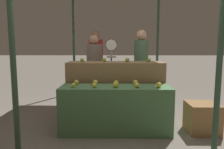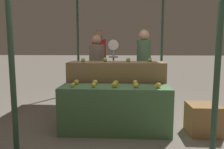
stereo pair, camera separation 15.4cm
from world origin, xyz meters
name	(u,v)px [view 2 (the right image)]	position (x,y,z in m)	size (l,w,h in m)	color
ground_plane	(115,132)	(0.00, 0.00, 0.00)	(60.00, 60.00, 0.00)	gray
display_counter_front	(115,109)	(0.00, 0.00, 0.38)	(1.75, 0.55, 0.75)	#4C7A4C
display_counter_back	(116,91)	(0.00, 0.60, 0.55)	(1.75, 0.55, 1.10)	olive
apple_front_0	(73,85)	(-0.65, -0.11, 0.79)	(0.07, 0.07, 0.07)	yellow
apple_front_1	(94,85)	(-0.32, -0.11, 0.79)	(0.07, 0.07, 0.07)	gold
apple_front_2	(115,85)	(0.00, -0.11, 0.79)	(0.09, 0.09, 0.09)	gold
apple_front_3	(136,85)	(0.33, -0.11, 0.79)	(0.08, 0.08, 0.08)	yellow
apple_front_4	(158,85)	(0.66, -0.12, 0.79)	(0.09, 0.09, 0.09)	gold
apple_front_5	(76,82)	(-0.64, 0.11, 0.79)	(0.09, 0.09, 0.09)	gold
apple_front_6	(95,82)	(-0.33, 0.11, 0.79)	(0.08, 0.08, 0.08)	yellow
apple_front_7	(116,83)	(0.01, 0.10, 0.79)	(0.08, 0.08, 0.08)	gold
apple_front_8	(135,83)	(0.33, 0.11, 0.79)	(0.09, 0.09, 0.09)	gold
apple_back_0	(83,60)	(-0.62, 0.60, 1.13)	(0.08, 0.08, 0.08)	#8EB247
apple_back_1	(105,60)	(-0.21, 0.61, 1.13)	(0.08, 0.08, 0.08)	#84AD3D
apple_back_2	(128,60)	(0.22, 0.60, 1.14)	(0.08, 0.08, 0.08)	#7AA338
apple_back_3	(150,60)	(0.61, 0.60, 1.13)	(0.07, 0.07, 0.07)	#7AA338
produce_scale	(113,59)	(-0.09, 1.31, 1.10)	(0.25, 0.20, 1.53)	#99999E
person_vendor_at_scale	(97,65)	(-0.49, 1.57, 0.95)	(0.39, 0.39, 1.64)	#2D2D38
person_customer_left	(144,62)	(0.58, 1.52, 1.03)	(0.40, 0.40, 1.74)	#2D2D38
person_customer_right	(99,60)	(-0.50, 2.11, 1.04)	(0.43, 0.43, 1.79)	#2D2D38
wooden_crate_side	(203,119)	(1.40, 0.01, 0.24)	(0.48, 0.48, 0.48)	#9E7547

